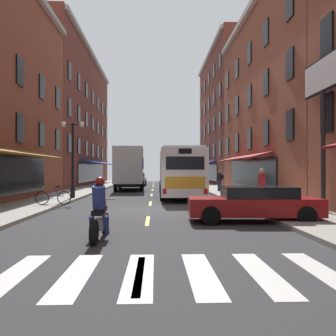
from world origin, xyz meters
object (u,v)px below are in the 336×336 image
box_truck (130,169)px  sedan_near (138,179)px  sedan_mid (254,203)px  motorcycle_rider (100,213)px  bicycle_near (53,197)px  billboard_sign (323,93)px  pedestrian_near (220,180)px  street_lamp_twin (73,155)px  pedestrian_mid (262,186)px  transit_bus (179,172)px

box_truck → sedan_near: box_truck is taller
box_truck → sedan_mid: size_ratio=1.71×
motorcycle_rider → bicycle_near: 8.67m
box_truck → motorcycle_rider: box_truck is taller
billboard_sign → pedestrian_near: (-1.65, 13.98, -3.95)m
bicycle_near → street_lamp_twin: street_lamp_twin is taller
box_truck → billboard_sign: bearing=-63.1°
box_truck → bicycle_near: box_truck is taller
bicycle_near → pedestrian_near: bearing=46.5°
pedestrian_near → box_truck: bearing=53.9°
street_lamp_twin → motorcycle_rider: bearing=-73.7°
box_truck → sedan_near: 9.51m
sedan_mid → box_truck: bearing=106.7°
pedestrian_mid → box_truck: bearing=-145.0°
box_truck → motorcycle_rider: 22.54m
pedestrian_near → street_lamp_twin: size_ratio=0.35×
sedan_near → motorcycle_rider: motorcycle_rider is taller
pedestrian_near → street_lamp_twin: street_lamp_twin is taller
street_lamp_twin → pedestrian_near: bearing=31.8°
motorcycle_rider → sedan_mid: bearing=31.3°
transit_bus → pedestrian_mid: 8.18m
box_truck → street_lamp_twin: 10.60m
sedan_mid → street_lamp_twin: 12.77m
sedan_near → pedestrian_mid: bearing=-73.3°
transit_bus → motorcycle_rider: bearing=-101.6°
transit_bus → sedan_mid: bearing=-81.0°
motorcycle_rider → transit_bus: bearing=78.4°
billboard_sign → motorcycle_rider: 10.34m
pedestrian_near → pedestrian_mid: pedestrian_mid is taller
transit_bus → sedan_near: size_ratio=2.48×
billboard_sign → pedestrian_mid: bearing=116.7°
bicycle_near → pedestrian_mid: 10.20m
transit_bus → pedestrian_mid: transit_bus is taller
pedestrian_near → pedestrian_mid: size_ratio=0.92×
billboard_sign → box_truck: billboard_sign is taller
sedan_mid → sedan_near: bearing=100.9°
street_lamp_twin → transit_bus: bearing=22.4°
bicycle_near → pedestrian_near: 14.68m
sedan_near → pedestrian_near: pedestrian_near is taller
street_lamp_twin → billboard_sign: bearing=-33.0°
motorcycle_rider → pedestrian_mid: (6.68, 7.69, 0.35)m
box_truck → pedestrian_mid: bearing=-63.0°
transit_bus → bicycle_near: transit_bus is taller
sedan_near → sedan_mid: 29.42m
billboard_sign → pedestrian_near: size_ratio=3.83×
pedestrian_near → transit_bus: bearing=127.1°
motorcycle_rider → street_lamp_twin: street_lamp_twin is taller
motorcycle_rider → box_truck: bearing=92.2°
bicycle_near → motorcycle_rider: bearing=-66.2°
billboard_sign → street_lamp_twin: (-11.82, 7.68, -2.23)m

